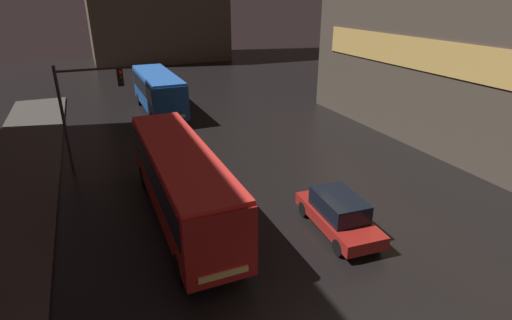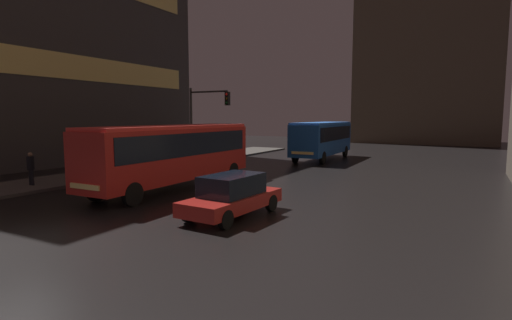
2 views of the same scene
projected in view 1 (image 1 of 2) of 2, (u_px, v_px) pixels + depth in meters
name	position (u px, v px, depth m)	size (l,w,h in m)	color
bus_near	(181.00, 176.00, 16.33)	(2.43, 10.68, 3.21)	#AD1E19
bus_far	(158.00, 89.00, 31.25)	(2.66, 9.46, 3.16)	#194793
car_taxi	(338.00, 213.00, 15.92)	(2.03, 4.47, 1.55)	maroon
traffic_light_main	(85.00, 99.00, 20.55)	(3.27, 0.35, 5.63)	#2D2D2D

